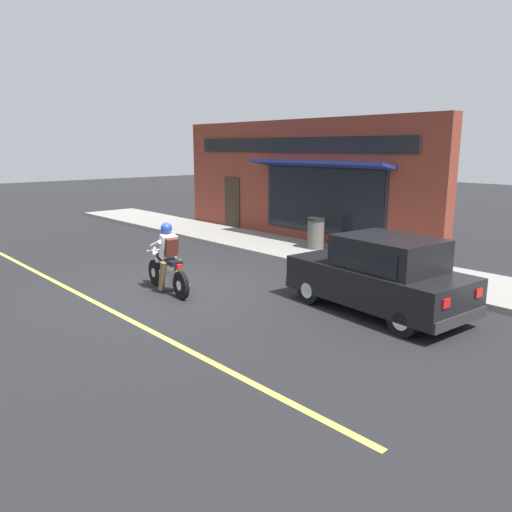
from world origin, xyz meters
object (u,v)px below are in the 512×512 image
traffic_cone (399,257)px  trash_bin (316,233)px  motorcycle_with_rider (168,263)px  car_hatchback (380,276)px

traffic_cone → trash_bin: size_ratio=0.61×
motorcycle_with_rider → traffic_cone: (5.46, -2.61, -0.25)m
motorcycle_with_rider → trash_bin: (5.81, 0.58, -0.04)m
traffic_cone → car_hatchback: bearing=-154.1°
car_hatchback → motorcycle_with_rider: bearing=119.9°
motorcycle_with_rider → car_hatchback: size_ratio=0.52×
motorcycle_with_rider → trash_bin: bearing=5.7°
motorcycle_with_rider → traffic_cone: motorcycle_with_rider is taller
motorcycle_with_rider → car_hatchback: motorcycle_with_rider is taller
traffic_cone → trash_bin: trash_bin is taller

